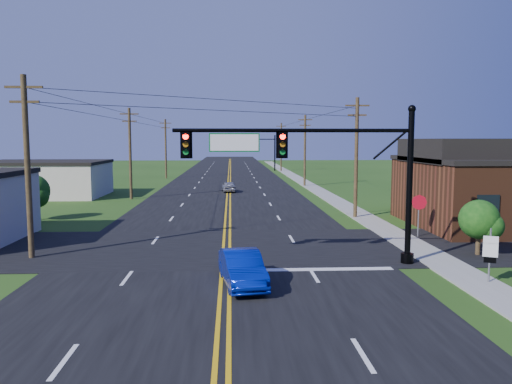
{
  "coord_description": "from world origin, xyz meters",
  "views": [
    {
      "loc": [
        0.44,
        -14.87,
        5.87
      ],
      "look_at": [
        1.69,
        10.0,
        3.26
      ],
      "focal_mm": 35.0,
      "sensor_mm": 36.0,
      "label": 1
    }
  ],
  "objects": [
    {
      "name": "cream_bldg_far",
      "position": [
        -19.0,
        38.0,
        1.86
      ],
      "size": [
        12.2,
        9.2,
        3.7
      ],
      "color": "beige",
      "rests_on": "ground"
    },
    {
      "name": "tree_left",
      "position": [
        -14.0,
        22.0,
        2.16
      ],
      "size": [
        2.4,
        2.4,
        3.37
      ],
      "color": "#322417",
      "rests_on": "ground"
    },
    {
      "name": "utility_pole_right_b",
      "position": [
        9.8,
        48.0,
        4.72
      ],
      "size": [
        1.8,
        0.28,
        9.0
      ],
      "color": "#322417",
      "rests_on": "ground"
    },
    {
      "name": "utility_pole_left_c",
      "position": [
        -9.5,
        62.0,
        4.72
      ],
      "size": [
        1.8,
        0.28,
        9.0
      ],
      "color": "#322417",
      "rests_on": "ground"
    },
    {
      "name": "route_sign",
      "position": [
        10.97,
        4.55,
        1.34
      ],
      "size": [
        0.53,
        0.27,
        2.3
      ],
      "rotation": [
        0.0,
        0.0,
        -0.43
      ],
      "color": "slate",
      "rests_on": "ground"
    },
    {
      "name": "tree_right_back",
      "position": [
        16.0,
        26.0,
        2.6
      ],
      "size": [
        3.0,
        3.0,
        4.1
      ],
      "color": "#322417",
      "rests_on": "ground"
    },
    {
      "name": "shrub_corner",
      "position": [
        13.0,
        9.5,
        1.85
      ],
      "size": [
        2.0,
        2.0,
        2.86
      ],
      "color": "#322417",
      "rests_on": "ground"
    },
    {
      "name": "utility_pole_left_a",
      "position": [
        -9.5,
        10.0,
        4.72
      ],
      "size": [
        1.8,
        0.28,
        9.0
      ],
      "color": "#322417",
      "rests_on": "ground"
    },
    {
      "name": "utility_pole_left_b",
      "position": [
        -9.5,
        35.0,
        4.72
      ],
      "size": [
        1.8,
        0.28,
        9.0
      ],
      "color": "#322417",
      "rests_on": "ground"
    },
    {
      "name": "signal_mast_main",
      "position": [
        4.34,
        8.0,
        4.75
      ],
      "size": [
        11.3,
        0.6,
        7.48
      ],
      "color": "black",
      "rests_on": "ground"
    },
    {
      "name": "distant_car",
      "position": [
        0.17,
        41.18,
        0.59
      ],
      "size": [
        1.71,
        3.6,
        1.19
      ],
      "primitive_type": "imported",
      "rotation": [
        0.0,
        0.0,
        3.23
      ],
      "color": "#A0A0A4",
      "rests_on": "ground"
    },
    {
      "name": "road_cross",
      "position": [
        0.0,
        12.0,
        0.02
      ],
      "size": [
        70.0,
        10.0,
        0.04
      ],
      "primitive_type": "cube",
      "color": "black",
      "rests_on": "ground"
    },
    {
      "name": "stop_sign",
      "position": [
        11.76,
        14.38,
        1.86
      ],
      "size": [
        0.92,
        0.18,
        2.58
      ],
      "rotation": [
        0.0,
        0.0,
        -0.14
      ],
      "color": "slate",
      "rests_on": "ground"
    },
    {
      "name": "ground",
      "position": [
        0.0,
        0.0,
        0.0
      ],
      "size": [
        260.0,
        260.0,
        0.0
      ],
      "primitive_type": "plane",
      "color": "#214313",
      "rests_on": "ground"
    },
    {
      "name": "utility_pole_right_a",
      "position": [
        9.8,
        22.0,
        4.72
      ],
      "size": [
        1.8,
        0.28,
        9.0
      ],
      "color": "#322417",
      "rests_on": "ground"
    },
    {
      "name": "signal_mast_far",
      "position": [
        4.44,
        80.0,
        4.55
      ],
      "size": [
        10.98,
        0.6,
        7.48
      ],
      "color": "black",
      "rests_on": "ground"
    },
    {
      "name": "sidewalk",
      "position": [
        10.5,
        40.0,
        0.04
      ],
      "size": [
        2.0,
        160.0,
        0.08
      ],
      "primitive_type": "cube",
      "color": "gray",
      "rests_on": "ground"
    },
    {
      "name": "blue_car",
      "position": [
        0.87,
        4.75,
        0.69
      ],
      "size": [
        2.04,
        4.35,
        1.38
      ],
      "primitive_type": "imported",
      "rotation": [
        0.0,
        0.0,
        0.14
      ],
      "color": "#071998",
      "rests_on": "ground"
    },
    {
      "name": "utility_pole_right_c",
      "position": [
        9.8,
        78.0,
        4.72
      ],
      "size": [
        1.8,
        0.28,
        9.0
      ],
      "color": "#322417",
      "rests_on": "ground"
    },
    {
      "name": "road_main",
      "position": [
        0.0,
        50.0,
        0.02
      ],
      "size": [
        16.0,
        220.0,
        0.04
      ],
      "primitive_type": "cube",
      "color": "black",
      "rests_on": "ground"
    }
  ]
}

